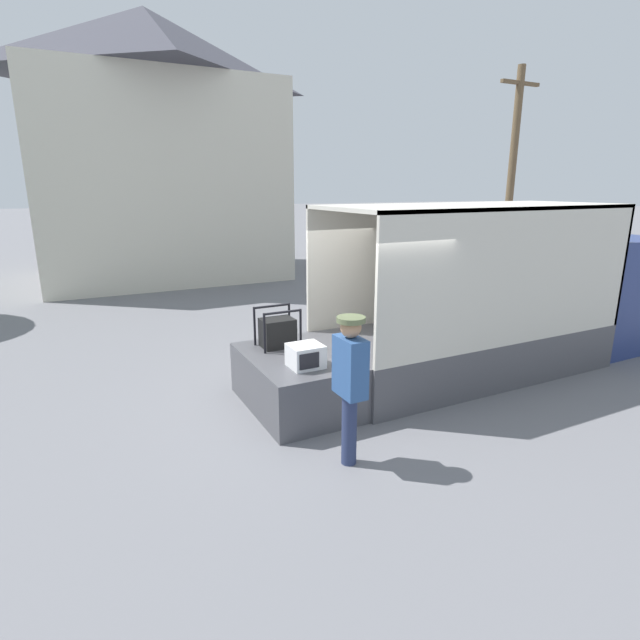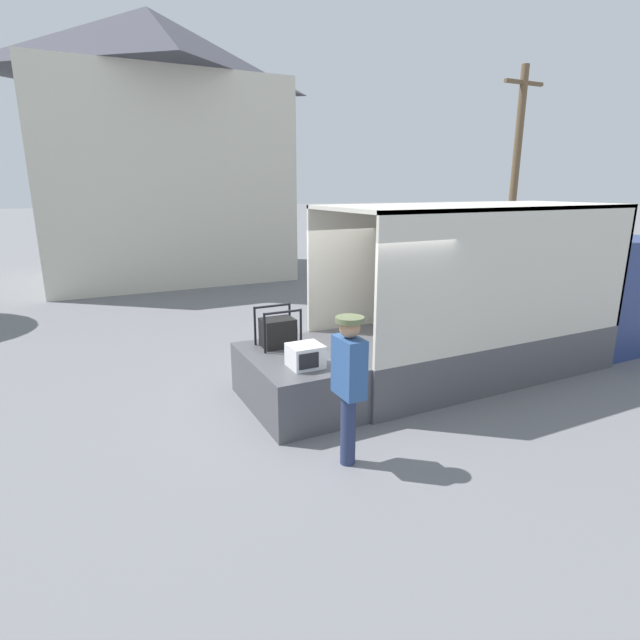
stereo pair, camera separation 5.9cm
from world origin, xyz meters
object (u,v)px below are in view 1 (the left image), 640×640
(box_truck, at_px, (526,312))
(utility_pole, at_px, (512,168))
(portable_generator, at_px, (279,332))
(worker_person, at_px, (350,375))
(microwave, at_px, (306,356))

(box_truck, distance_m, utility_pole, 11.16)
(portable_generator, xyz_separation_m, utility_pole, (12.35, 7.18, 2.80))
(portable_generator, height_order, worker_person, worker_person)
(microwave, height_order, worker_person, worker_person)
(box_truck, bearing_deg, utility_pole, 45.53)
(box_truck, bearing_deg, worker_person, -160.06)
(box_truck, height_order, worker_person, box_truck)
(worker_person, height_order, utility_pole, utility_pole)
(portable_generator, distance_m, worker_person, 2.27)
(portable_generator, bearing_deg, microwave, -90.91)
(utility_pole, bearing_deg, microwave, -146.49)
(box_truck, relative_size, utility_pole, 0.95)
(microwave, distance_m, utility_pole, 15.10)
(box_truck, xyz_separation_m, microwave, (-4.82, -0.50, 0.04))
(microwave, distance_m, worker_person, 1.27)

